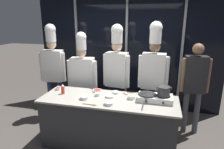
{
  "coord_description": "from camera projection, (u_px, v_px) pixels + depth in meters",
  "views": [
    {
      "loc": [
        0.8,
        -2.99,
        2.19
      ],
      "look_at": [
        0.0,
        0.25,
        1.23
      ],
      "focal_mm": 32.0,
      "sensor_mm": 36.0,
      "label": 1
    }
  ],
  "objects": [
    {
      "name": "prep_bowl_chili_flakes",
      "position": [
        97.0,
        90.0,
        3.64
      ],
      "size": [
        0.16,
        0.16,
        0.04
      ],
      "color": "white",
      "rests_on": "demo_counter"
    },
    {
      "name": "demo_counter",
      "position": [
        109.0,
        122.0,
        3.46
      ],
      "size": [
        2.29,
        0.79,
        0.88
      ],
      "color": "#2D2D30",
      "rests_on": "ground_plane"
    },
    {
      "name": "ground_plane",
      "position": [
        109.0,
        144.0,
        3.58
      ],
      "size": [
        24.0,
        24.0,
        0.0
      ],
      "primitive_type": "plane",
      "color": "#47423D"
    },
    {
      "name": "prep_bowl_bell_pepper",
      "position": [
        58.0,
        89.0,
        3.73
      ],
      "size": [
        0.1,
        0.1,
        0.04
      ],
      "color": "white",
      "rests_on": "demo_counter"
    },
    {
      "name": "squeeze_bottle_chili",
      "position": [
        63.0,
        89.0,
        3.52
      ],
      "size": [
        0.06,
        0.06,
        0.19
      ],
      "color": "red",
      "rests_on": "demo_counter"
    },
    {
      "name": "chef_line",
      "position": [
        117.0,
        68.0,
        3.96
      ],
      "size": [
        0.55,
        0.28,
        2.07
      ],
      "rotation": [
        0.0,
        0.0,
        2.99
      ],
      "color": "#232326",
      "rests_on": "ground_plane"
    },
    {
      "name": "chef_head",
      "position": [
        53.0,
        64.0,
        4.32
      ],
      "size": [
        0.56,
        0.28,
        2.06
      ],
      "rotation": [
        0.0,
        0.0,
        3.28
      ],
      "color": "#2D3856",
      "rests_on": "ground_plane"
    },
    {
      "name": "serving_spoon_solid",
      "position": [
        129.0,
        95.0,
        3.46
      ],
      "size": [
        0.19,
        0.14,
        0.02
      ],
      "color": "olive",
      "rests_on": "demo_counter"
    },
    {
      "name": "frying_pan",
      "position": [
        147.0,
        93.0,
        3.23
      ],
      "size": [
        0.3,
        0.52,
        0.04
      ],
      "color": "#232326",
      "rests_on": "portable_stove"
    },
    {
      "name": "person_guest",
      "position": [
        195.0,
        80.0,
        3.66
      ],
      "size": [
        0.51,
        0.24,
        1.75
      ],
      "rotation": [
        0.0,
        0.0,
        3.25
      ],
      "color": "#4C4C51",
      "rests_on": "ground_plane"
    },
    {
      "name": "prep_bowl_noodles",
      "position": [
        110.0,
        96.0,
        3.39
      ],
      "size": [
        0.15,
        0.15,
        0.03
      ],
      "color": "white",
      "rests_on": "demo_counter"
    },
    {
      "name": "window_wall_back",
      "position": [
        127.0,
        54.0,
        4.8
      ],
      "size": [
        4.42,
        0.09,
        2.7
      ],
      "color": "black",
      "rests_on": "ground_plane"
    },
    {
      "name": "chef_pastry",
      "position": [
        154.0,
        69.0,
        3.81
      ],
      "size": [
        0.57,
        0.25,
        2.13
      ],
      "rotation": [
        0.0,
        0.0,
        3.08
      ],
      "color": "#232326",
      "rests_on": "ground_plane"
    },
    {
      "name": "portable_stove",
      "position": [
        155.0,
        98.0,
        3.23
      ],
      "size": [
        0.56,
        0.32,
        0.11
      ],
      "color": "silver",
      "rests_on": "demo_counter"
    },
    {
      "name": "chef_sous",
      "position": [
        83.0,
        73.0,
        4.14
      ],
      "size": [
        0.62,
        0.29,
        1.92
      ],
      "rotation": [
        0.0,
        0.0,
        3.24
      ],
      "color": "#232326",
      "rests_on": "ground_plane"
    },
    {
      "name": "prep_bowl_garlic",
      "position": [
        116.0,
        92.0,
        3.54
      ],
      "size": [
        0.12,
        0.12,
        0.05
      ],
      "color": "white",
      "rests_on": "demo_counter"
    },
    {
      "name": "stock_pot",
      "position": [
        164.0,
        91.0,
        3.16
      ],
      "size": [
        0.23,
        0.2,
        0.15
      ],
      "color": "#333335",
      "rests_on": "portable_stove"
    },
    {
      "name": "prep_bowl_onion",
      "position": [
        84.0,
        97.0,
        3.31
      ],
      "size": [
        0.14,
        0.14,
        0.06
      ],
      "color": "white",
      "rests_on": "demo_counter"
    },
    {
      "name": "prep_bowl_rice",
      "position": [
        98.0,
        94.0,
        3.45
      ],
      "size": [
        0.1,
        0.1,
        0.05
      ],
      "color": "white",
      "rests_on": "demo_counter"
    },
    {
      "name": "prep_bowl_bean_sprouts",
      "position": [
        109.0,
        103.0,
        3.09
      ],
      "size": [
        0.15,
        0.15,
        0.05
      ],
      "color": "white",
      "rests_on": "demo_counter"
    },
    {
      "name": "prep_bowl_mushrooms",
      "position": [
        131.0,
        97.0,
        3.31
      ],
      "size": [
        0.13,
        0.13,
        0.06
      ],
      "color": "white",
      "rests_on": "demo_counter"
    },
    {
      "name": "serving_spoon_slotted",
      "position": [
        92.0,
        105.0,
        3.09
      ],
      "size": [
        0.23,
        0.05,
        0.02
      ],
      "color": "olive",
      "rests_on": "demo_counter"
    }
  ]
}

